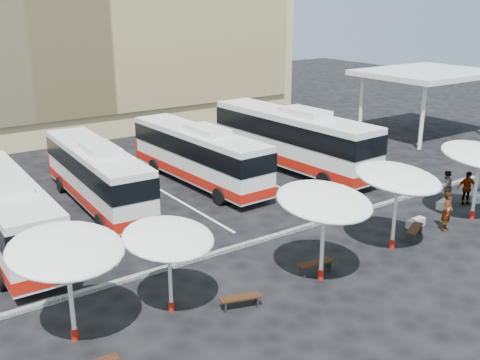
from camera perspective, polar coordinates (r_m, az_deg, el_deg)
ground at (r=25.38m, az=2.05°, el=-6.86°), size 120.00×120.00×0.00m
service_canopy at (r=47.70m, az=18.42°, el=10.13°), size 10.00×8.00×5.20m
curb_divider at (r=25.71m, az=1.38°, el=-6.32°), size 34.00×0.25×0.15m
bay_lines at (r=31.64m, az=-6.69°, el=-1.81°), size 24.15×12.00×0.01m
bus_0 at (r=26.60m, az=-22.58°, el=-2.91°), size 2.76×11.13×3.52m
bus_1 at (r=30.78m, az=-14.35°, el=0.69°), size 2.96×11.18×3.52m
bus_2 at (r=33.49m, az=-4.23°, el=2.72°), size 3.04×11.57×3.64m
bus_3 at (r=36.40m, az=5.30°, el=4.33°), size 3.49×13.09×4.12m
sunshade_0 at (r=18.31m, az=-17.26°, el=-6.84°), size 4.23×4.26×3.80m
sunshade_1 at (r=19.45m, az=-7.29°, el=-5.90°), size 3.85×3.88×3.33m
sunshade_2 at (r=21.56m, az=8.57°, el=-2.19°), size 4.11×4.16×3.88m
sunshade_3 at (r=25.01m, az=15.76°, el=0.19°), size 4.81×4.84×3.89m
sunshade_4 at (r=29.85m, az=23.22°, el=2.32°), size 3.82×3.87×3.93m
wood_bench_1 at (r=20.60m, az=0.06°, el=-12.04°), size 1.55×0.84×0.46m
wood_bench_2 at (r=23.19m, az=7.71°, el=-8.52°), size 1.63×0.63×0.49m
wood_bench_3 at (r=27.43m, az=17.31°, el=-4.88°), size 1.64×1.06×0.49m
conc_bench_0 at (r=28.79m, az=17.41°, el=-4.17°), size 1.10×0.39×0.41m
conc_bench_1 at (r=31.85m, az=19.98°, el=-2.29°), size 1.15×0.59×0.41m
passenger_0 at (r=28.58m, az=20.29°, el=-3.00°), size 0.82×0.68×1.93m
passenger_1 at (r=32.50m, az=20.20°, el=-0.64°), size 1.01×0.87×1.79m
passenger_2 at (r=32.55m, az=22.04°, el=-0.76°), size 1.18×0.88×1.85m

